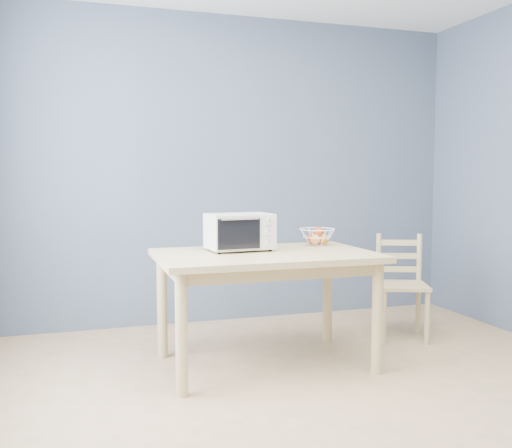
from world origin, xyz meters
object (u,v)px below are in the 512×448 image
object	(u,v)px
fruit_basket	(317,236)
dining_chair	(401,287)
dining_table	(265,268)
toaster_oven	(237,231)

from	to	relation	value
fruit_basket	dining_chair	xyz separation A→B (m)	(0.74, 0.05, -0.42)
dining_table	dining_chair	xyz separation A→B (m)	(1.22, 0.31, -0.26)
toaster_oven	fruit_basket	size ratio (longest dim) A/B	1.55
toaster_oven	dining_chair	xyz separation A→B (m)	(1.36, 0.18, -0.49)
toaster_oven	fruit_basket	world-z (taller)	toaster_oven
dining_table	fruit_basket	distance (m)	0.57
toaster_oven	fruit_basket	distance (m)	0.65
dining_table	dining_chair	size ratio (longest dim) A/B	1.76
dining_table	fruit_basket	size ratio (longest dim) A/B	4.92
toaster_oven	dining_table	bearing A→B (deg)	-46.76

